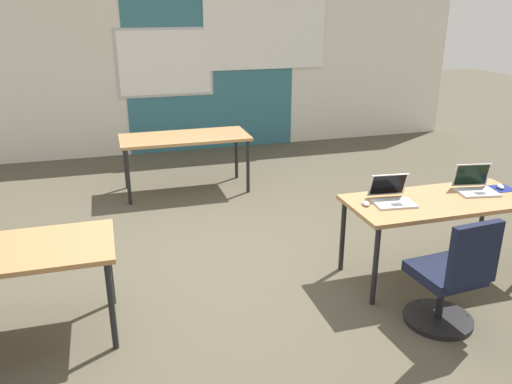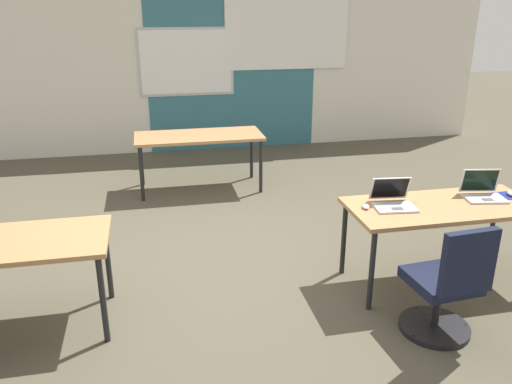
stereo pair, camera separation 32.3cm
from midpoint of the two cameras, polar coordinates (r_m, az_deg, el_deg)
name	(u,v)px [view 2 (the right image)]	position (r m, az deg, el deg)	size (l,w,h in m)	color
ground_plane	(226,268)	(4.82, -1.34, -8.38)	(24.00, 24.00, 0.00)	#4C4738
back_wall_assembly	(186,62)	(8.44, -6.60, 14.07)	(10.00, 0.27, 2.80)	silver
desk_near_right	(443,211)	(4.66, 21.76, -2.00)	(1.60, 0.70, 0.72)	#A37547
desk_far_center	(199,139)	(6.61, -4.91, 5.78)	(1.60, 0.70, 0.72)	#A37547
laptop_near_right_end	(483,192)	(4.91, 25.48, -0.03)	(0.37, 0.33, 0.23)	silver
mousepad_near_right_end	(510,195)	(5.09, 27.87, -0.35)	(0.22, 0.19, 0.00)	navy
mouse_near_right_end	(511,193)	(5.08, 27.90, -0.15)	(0.09, 0.11, 0.03)	silver
laptop_near_right_inner	(393,201)	(4.44, 16.92, -0.94)	(0.36, 0.34, 0.23)	silver
mouse_near_right_inner	(366,206)	(4.35, 14.09, -1.59)	(0.08, 0.11, 0.03)	silver
chair_near_right_inner	(446,290)	(4.04, 22.40, -10.03)	(0.52, 0.56, 0.92)	black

